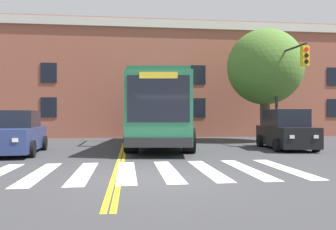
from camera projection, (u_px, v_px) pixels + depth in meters
ground_plane at (156, 178)px, 8.37m from camera, size 120.00×120.00×0.00m
crosswalk at (147, 171)px, 9.43m from camera, size 8.93×3.91×0.01m
lane_line_yellow_inner at (125, 138)px, 23.24m from camera, size 0.12×36.00×0.01m
lane_line_yellow_outer at (128, 138)px, 23.26m from camera, size 0.12×36.00×0.01m
city_bus at (162, 110)px, 17.20m from camera, size 3.80×10.74×3.48m
car_navy_near_lane at (14, 134)px, 13.66m from camera, size 2.44×4.49×1.81m
car_black_far_lane at (286, 131)px, 15.65m from camera, size 2.18×3.97×1.89m
traffic_light_near_corner at (288, 77)px, 17.77m from camera, size 0.46×2.99×5.51m
traffic_light_overhead at (128, 91)px, 18.29m from camera, size 0.34×3.53×4.53m
street_tree_curbside_large at (265, 67)px, 20.15m from camera, size 5.88×5.83×6.92m
building_facade at (126, 82)px, 26.70m from camera, size 40.01×6.51×8.69m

